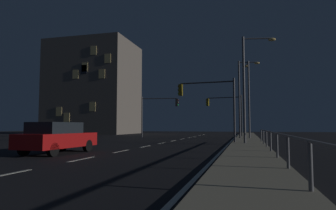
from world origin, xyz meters
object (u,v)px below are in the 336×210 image
object	(u,v)px
traffic_light_mid_right	(158,108)
street_lamp_corner	(249,79)
street_lamp_mid_block	(242,92)
building_distant	(94,89)
car	(58,137)
street_lamp_across_street	(248,93)
traffic_light_far_right	(225,107)
traffic_light_far_center	(208,97)

from	to	relation	value
traffic_light_mid_right	street_lamp_corner	world-z (taller)	street_lamp_corner
street_lamp_mid_block	street_lamp_corner	xyz separation A→B (m)	(0.58, -9.39, -0.09)
traffic_light_mid_right	street_lamp_mid_block	distance (m)	10.67
street_lamp_mid_block	building_distant	bearing A→B (deg)	147.77
car	street_lamp_across_street	xyz separation A→B (m)	(9.53, 19.24, 4.12)
traffic_light_far_right	traffic_light_far_center	world-z (taller)	traffic_light_far_right
car	traffic_light_far_center	world-z (taller)	traffic_light_far_center
traffic_light_far_right	street_lamp_corner	size ratio (longest dim) A/B	0.64
street_lamp_across_street	street_lamp_corner	xyz separation A→B (m)	(-0.04, -9.64, -0.02)
street_lamp_across_street	building_distant	xyz separation A→B (m)	(-27.51, 16.70, 3.40)
street_lamp_across_street	car	bearing A→B (deg)	-116.34
traffic_light_far_right	building_distant	xyz separation A→B (m)	(-24.69, 11.46, 4.58)
traffic_light_far_center	street_lamp_across_street	distance (m)	9.33
traffic_light_far_center	building_distant	xyz separation A→B (m)	(-24.25, 25.35, 4.63)
building_distant	street_lamp_mid_block	bearing A→B (deg)	-32.23
traffic_light_mid_right	traffic_light_far_center	world-z (taller)	traffic_light_far_center
traffic_light_far_right	street_lamp_across_street	size ratio (longest dim) A/B	0.63
car	building_distant	bearing A→B (deg)	116.58
car	street_lamp_corner	world-z (taller)	street_lamp_corner
street_lamp_mid_block	car	bearing A→B (deg)	-115.12
traffic_light_mid_right	building_distant	size ratio (longest dim) A/B	0.30
traffic_light_far_right	street_lamp_across_street	xyz separation A→B (m)	(2.82, -5.24, 1.18)
car	traffic_light_far_center	distance (m)	12.64
traffic_light_far_right	building_distant	distance (m)	27.60
street_lamp_mid_block	building_distant	xyz separation A→B (m)	(-26.89, 16.95, 3.33)
traffic_light_far_right	street_lamp_corner	distance (m)	15.19
traffic_light_far_center	street_lamp_mid_block	bearing A→B (deg)	72.57
street_lamp_across_street	building_distant	world-z (taller)	building_distant
car	street_lamp_mid_block	xyz separation A→B (m)	(8.90, 18.99, 4.19)
street_lamp_mid_block	building_distant	distance (m)	31.96
traffic_light_mid_right	traffic_light_far_center	size ratio (longest dim) A/B	1.01
traffic_light_far_center	street_lamp_corner	xyz separation A→B (m)	(3.22, -0.99, 1.21)
street_lamp_across_street	street_lamp_mid_block	xyz separation A→B (m)	(-0.62, -0.25, 0.07)
building_distant	street_lamp_across_street	bearing A→B (deg)	-31.26
traffic_light_mid_right	street_lamp_mid_block	world-z (taller)	street_lamp_mid_block
traffic_light_far_right	street_lamp_mid_block	world-z (taller)	street_lamp_mid_block
traffic_light_far_center	street_lamp_corner	world-z (taller)	street_lamp_corner
traffic_light_mid_right	street_lamp_corner	size ratio (longest dim) A/B	0.64
traffic_light_far_right	traffic_light_mid_right	world-z (taller)	traffic_light_far_right
traffic_light_far_right	building_distant	bearing A→B (deg)	155.10
traffic_light_mid_right	building_distant	distance (m)	22.34
street_lamp_corner	car	bearing A→B (deg)	-134.66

